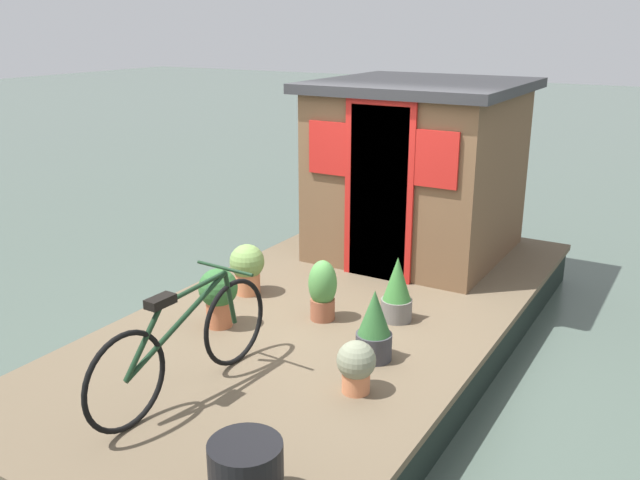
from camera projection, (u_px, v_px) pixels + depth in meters
ground_plane at (331, 351)px, 6.20m from camera, size 60.00×60.00×0.00m
houseboat_deck at (331, 330)px, 6.13m from camera, size 5.97×2.91×0.42m
houseboat_cabin at (418, 168)px, 7.31m from camera, size 2.11×2.05×1.86m
bicycle at (185, 344)px, 4.60m from camera, size 1.69×0.50×0.79m
potted_plant_sage at (374, 327)px, 5.10m from camera, size 0.28×0.28×0.56m
potted_plant_basil at (247, 267)px, 6.34m from camera, size 0.32×0.32×0.48m
potted_plant_succulent at (397, 290)px, 5.77m from camera, size 0.27×0.27×0.56m
potted_plant_lavender at (356, 365)px, 4.66m from camera, size 0.27×0.27×0.37m
potted_plant_thyme at (218, 294)px, 5.65m from camera, size 0.33×0.33×0.50m
potted_plant_fern at (323, 290)px, 5.79m from camera, size 0.24×0.24×0.53m
charcoal_grill at (246, 463)px, 3.53m from camera, size 0.40×0.40×0.37m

